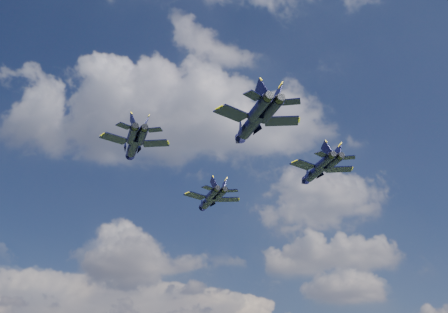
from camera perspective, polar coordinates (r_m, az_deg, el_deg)
jet_lead at (r=115.88m, az=-1.61°, el=-4.55°), size 11.02×15.31×3.63m
jet_left at (r=96.01m, az=-9.22°, el=1.03°), size 11.02×15.08×3.56m
jet_right at (r=103.95m, az=9.26°, el=-1.55°), size 11.46×15.76×3.72m
jet_slot at (r=87.07m, az=2.73°, el=3.23°), size 12.89×17.82×4.22m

